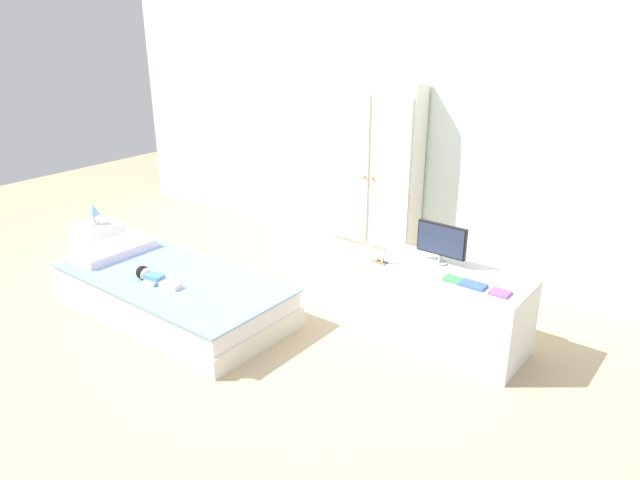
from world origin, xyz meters
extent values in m
cube|color=tan|center=(0.00, 0.00, -0.01)|extent=(10.00, 10.00, 0.02)
cube|color=silver|center=(0.00, 1.57, 1.35)|extent=(6.40, 0.05, 2.70)
cube|color=silver|center=(-0.71, -0.28, 0.07)|extent=(1.77, 0.84, 0.14)
cube|color=silver|center=(-0.71, -0.28, 0.20)|extent=(1.73, 0.80, 0.13)
cube|color=#7AA8DB|center=(-0.71, -0.28, 0.27)|extent=(1.76, 0.83, 0.02)
cube|color=silver|center=(-1.40, -0.28, 0.31)|extent=(0.32, 0.60, 0.06)
cube|color=#4C84C6|center=(-0.72, -0.42, 0.31)|extent=(0.14, 0.09, 0.06)
cube|color=beige|center=(-0.57, -0.38, 0.30)|extent=(0.16, 0.05, 0.04)
cube|color=beige|center=(-0.57, -0.42, 0.30)|extent=(0.16, 0.05, 0.04)
cube|color=beige|center=(-0.72, -0.36, 0.29)|extent=(0.10, 0.04, 0.03)
cube|color=beige|center=(-0.71, -0.47, 0.29)|extent=(0.10, 0.04, 0.03)
sphere|color=beige|center=(-0.82, -0.43, 0.32)|extent=(0.09, 0.09, 0.09)
sphere|color=black|center=(-0.83, -0.43, 0.33)|extent=(0.10, 0.10, 0.10)
cube|color=white|center=(-1.87, -0.13, 0.19)|extent=(0.34, 0.34, 0.37)
cylinder|color=#B7B2AD|center=(-1.87, -0.13, 0.38)|extent=(0.07, 0.07, 0.01)
cylinder|color=#B7B2AD|center=(-1.87, -0.13, 0.42)|extent=(0.02, 0.02, 0.07)
cone|color=#7AB2E0|center=(-1.87, -0.13, 0.50)|extent=(0.10, 0.10, 0.09)
cube|color=white|center=(-0.10, 1.43, 0.77)|extent=(0.77, 0.20, 1.53)
cube|color=beige|center=(-0.29, 1.32, 0.80)|extent=(0.36, 0.02, 1.25)
cube|color=beige|center=(0.10, 1.32, 0.80)|extent=(0.36, 0.02, 1.25)
sphere|color=gold|center=(-0.14, 1.30, 0.77)|extent=(0.02, 0.02, 0.02)
sphere|color=gold|center=(-0.06, 1.30, 0.77)|extent=(0.02, 0.02, 0.02)
cube|color=silver|center=(1.04, 0.52, 0.26)|extent=(1.01, 0.47, 0.51)
cylinder|color=#99999E|center=(0.93, 0.60, 0.52)|extent=(0.10, 0.10, 0.01)
cylinder|color=#99999E|center=(0.93, 0.60, 0.55)|extent=(0.02, 0.02, 0.05)
cube|color=black|center=(0.93, 0.60, 0.68)|extent=(0.34, 0.02, 0.21)
cube|color=#28334C|center=(0.93, 0.59, 0.68)|extent=(0.32, 0.01, 0.19)
cube|color=#8E6642|center=(0.61, 0.39, 0.52)|extent=(0.11, 0.01, 0.01)
cube|color=#8E6642|center=(0.61, 0.36, 0.52)|extent=(0.11, 0.01, 0.01)
cube|color=white|center=(0.61, 0.37, 0.57)|extent=(0.07, 0.03, 0.04)
cylinder|color=white|center=(0.64, 0.38, 0.54)|extent=(0.01, 0.01, 0.02)
cylinder|color=white|center=(0.64, 0.36, 0.54)|extent=(0.01, 0.01, 0.02)
cylinder|color=white|center=(0.59, 0.38, 0.54)|extent=(0.01, 0.01, 0.02)
cylinder|color=white|center=(0.59, 0.36, 0.54)|extent=(0.01, 0.01, 0.02)
cylinder|color=white|center=(0.64, 0.37, 0.60)|extent=(0.02, 0.02, 0.02)
sphere|color=white|center=(0.64, 0.37, 0.62)|extent=(0.04, 0.04, 0.04)
cube|color=#429E51|center=(1.11, 0.42, 0.52)|extent=(0.12, 0.09, 0.02)
cube|color=blue|center=(1.24, 0.42, 0.52)|extent=(0.16, 0.09, 0.02)
cube|color=#8E51B2|center=(1.41, 0.42, 0.52)|extent=(0.11, 0.10, 0.02)
camera|label=1|loc=(2.47, -2.65, 2.06)|focal=33.22mm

